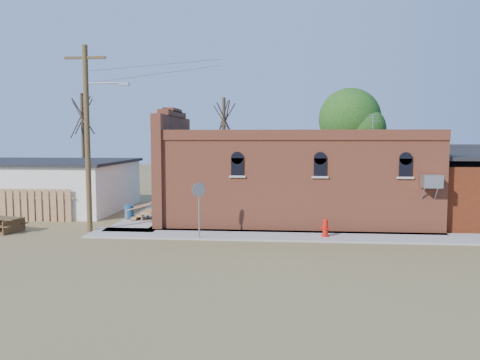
# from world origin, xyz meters

# --- Properties ---
(ground) EXTENTS (120.00, 120.00, 0.00)m
(ground) POSITION_xyz_m (0.00, 0.00, 0.00)
(ground) COLOR brown
(ground) RESTS_ON ground
(sidewalk_south) EXTENTS (19.00, 2.20, 0.08)m
(sidewalk_south) POSITION_xyz_m (1.50, 0.90, 0.04)
(sidewalk_south) COLOR #9E9991
(sidewalk_south) RESTS_ON ground
(sidewalk_west) EXTENTS (2.60, 10.00, 0.08)m
(sidewalk_west) POSITION_xyz_m (-6.30, 6.00, 0.04)
(sidewalk_west) COLOR #9E9991
(sidewalk_west) RESTS_ON ground
(brick_bar) EXTENTS (16.40, 7.97, 6.30)m
(brick_bar) POSITION_xyz_m (1.64, 5.49, 2.34)
(brick_bar) COLOR #B85638
(brick_bar) RESTS_ON ground
(red_shed) EXTENTS (5.40, 6.40, 4.30)m
(red_shed) POSITION_xyz_m (11.50, 5.50, 2.27)
(red_shed) COLOR #521D0E
(red_shed) RESTS_ON ground
(wood_fence) EXTENTS (5.20, 0.10, 1.80)m
(wood_fence) POSITION_xyz_m (-12.80, 3.80, 0.90)
(wood_fence) COLOR #945F43
(wood_fence) RESTS_ON ground
(utility_pole) EXTENTS (3.12, 0.26, 9.00)m
(utility_pole) POSITION_xyz_m (-8.14, 1.20, 4.77)
(utility_pole) COLOR #513B20
(utility_pole) RESTS_ON ground
(tree_bare_near) EXTENTS (2.80, 2.80, 7.65)m
(tree_bare_near) POSITION_xyz_m (-3.00, 13.00, 5.96)
(tree_bare_near) COLOR #483929
(tree_bare_near) RESTS_ON ground
(tree_bare_far) EXTENTS (2.80, 2.80, 8.16)m
(tree_bare_far) POSITION_xyz_m (-14.00, 14.00, 6.36)
(tree_bare_far) COLOR #483929
(tree_bare_far) RESTS_ON ground
(tree_leafy) EXTENTS (4.40, 4.40, 8.15)m
(tree_leafy) POSITION_xyz_m (6.00, 13.50, 5.93)
(tree_leafy) COLOR #483929
(tree_leafy) RESTS_ON ground
(fire_hydrant) EXTENTS (0.47, 0.46, 0.82)m
(fire_hydrant) POSITION_xyz_m (3.18, 0.76, 0.49)
(fire_hydrant) COLOR red
(fire_hydrant) RESTS_ON sidewalk_south
(stop_sign) EXTENTS (0.57, 0.48, 2.54)m
(stop_sign) POSITION_xyz_m (-2.56, 0.00, 2.04)
(stop_sign) COLOR gray
(stop_sign) RESTS_ON sidewalk_south
(trash_barrel) EXTENTS (0.67, 0.67, 0.78)m
(trash_barrel) POSITION_xyz_m (-7.30, 4.47, 0.47)
(trash_barrel) COLOR navy
(trash_barrel) RESTS_ON sidewalk_west
(picnic_table) EXTENTS (2.03, 1.72, 0.73)m
(picnic_table) POSITION_xyz_m (-12.34, 0.79, 0.48)
(picnic_table) COLOR brown
(picnic_table) RESTS_ON ground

